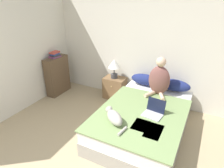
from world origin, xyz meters
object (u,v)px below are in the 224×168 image
Objects in this scene: table_lamp at (114,65)px; bookshelf at (57,75)px; cat_tabby at (114,117)px; nightstand at (115,88)px; book_stack_top at (55,55)px; laptop_open at (154,112)px; pillow_far at (174,85)px; pillow_near at (145,80)px; bed at (144,120)px; person_sitting at (159,79)px.

table_lamp is 1.44m from bookshelf.
nightstand is (-0.73, 1.49, -0.31)m from cat_tabby.
bookshelf reaches higher than cat_tabby.
cat_tabby is 2.40m from book_stack_top.
cat_tabby is 0.68m from laptop_open.
bookshelf is at bearing -170.86° from pillow_far.
pillow_near is 1.83× the size of laptop_open.
bed is 1.35m from nightstand.
table_lamp reaches higher than bed.
pillow_near is 1.52m from cat_tabby.
cat_tabby is 1.03× the size of table_lamp.
person_sitting is at bearing -13.67° from nightstand.
table_lamp is 1.41m from book_stack_top.
nightstand reaches higher than bed.
pillow_near reaches higher than bed.
bookshelf is (-1.34, -0.40, -0.35)m from table_lamp.
table_lamp reaches higher than cat_tabby.
book_stack_top is (-2.57, 0.62, 0.45)m from laptop_open.
laptop_open is at bearing -40.05° from nightstand.
bed is 1.03m from pillow_near.
cat_tabby is 2.36m from bookshelf.
cat_tabby is (-0.34, -1.23, -0.22)m from person_sitting.
pillow_far is 1.05m from laptop_open.
laptop_open is at bearing -79.71° from person_sitting.
bookshelf is 3.53× the size of book_stack_top.
laptop_open is at bearing -39.53° from table_lamp.
laptop_open reaches higher than nightstand.
person_sitting reaches higher than pillow_far.
pillow_far is at bearing 1.32° from nightstand.
pillow_far is 2.71m from bookshelf.
laptop_open is 0.68× the size of nightstand.
bed is 1.48m from table_lamp.
bed is 6.22× the size of laptop_open.
person_sitting reaches higher than cat_tabby.
bed is 8.25× the size of book_stack_top.
pillow_near is 0.61m from pillow_far.
bookshelf is (-2.09, 1.09, -0.11)m from cat_tabby.
person_sitting is 1.30m from cat_tabby.
laptop_open is at bearing -13.45° from bookshelf.
table_lamp is at bearing -178.52° from pillow_far.
pillow_far is at bearing 49.28° from person_sitting.
table_lamp is (-1.03, 0.89, 0.57)m from bed.
table_lamp is 1.71× the size of book_stack_top.
pillow_far is at bearing 9.01° from book_stack_top.
nightstand is at bearing 13.25° from table_lamp.
table_lamp is at bearing -24.96° from cat_tabby.
person_sitting is 1.64× the size of cat_tabby.
bookshelf is at bearing -176.69° from person_sitting.
bookshelf reaches higher than bed.
cat_tabby is at bearing -111.09° from pillow_far.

